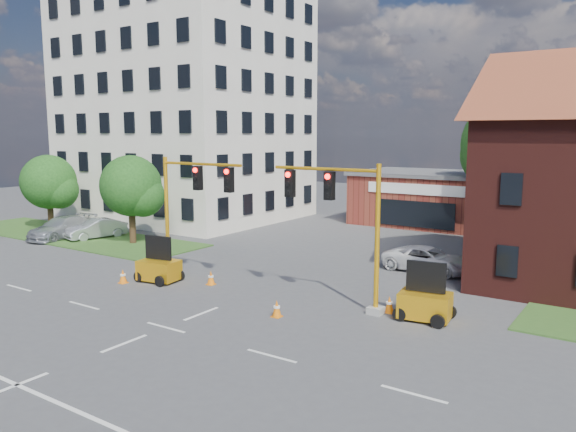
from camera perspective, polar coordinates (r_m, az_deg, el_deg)
The scene contains 19 objects.
ground at distance 22.48m, azimuth -12.31°, elevation -11.00°, with size 120.00×120.00×0.00m, color #47484A.
grass_verge_nw at distance 43.75m, azimuth -21.10°, elevation -1.85°, with size 22.00×6.00×0.08m, color #315A21.
lane_markings at distance 20.66m, azimuth -18.47°, elevation -13.01°, with size 60.00×36.00×0.01m, color white, non-canonical shape.
office_block at distance 50.94m, azimuth -10.51°, elevation 11.54°, with size 18.40×15.40×20.60m.
brick_shop at distance 47.44m, azimuth 14.67°, elevation 1.79°, with size 12.40×8.40×4.30m.
tree_large at distance 42.53m, azimuth 22.36°, elevation 6.34°, with size 7.41×7.06×10.14m.
tree_nw_front at distance 38.73m, azimuth -15.38°, elevation 2.71°, with size 4.27×4.07×5.97m.
tree_nw_rear at distance 47.03m, azimuth -22.91°, elevation 3.01°, with size 4.39×4.18×5.77m.
signal_mast_west at distance 28.76m, azimuth -9.97°, elevation 1.33°, with size 5.30×0.60×6.20m.
signal_mast_east at distance 23.62m, azimuth 5.48°, elevation -0.10°, with size 5.30×0.60×6.20m.
trailer_west at distance 29.03m, azimuth -12.97°, elevation -5.16°, with size 2.12×1.58×2.22m.
trailer_east at distance 23.27m, azimuth 13.75°, elevation -8.54°, with size 2.17×1.61×2.27m.
cone_a at distance 29.24m, azimuth -16.42°, elevation -5.92°, with size 0.40×0.40×0.70m.
cone_b at distance 28.04m, azimuth -7.84°, elevation -6.26°, with size 0.40×0.40×0.70m.
cone_c at distance 23.07m, azimuth -1.15°, elevation -9.41°, with size 0.40×0.40×0.70m.
cone_d at distance 23.97m, azimuth 10.26°, elevation -8.86°, with size 0.40×0.40×0.70m.
pickup_white at distance 31.23m, azimuth 14.00°, elevation -4.30°, with size 2.20×4.78×1.33m, color white.
sedan_silver_front at distance 41.99m, azimuth -18.92°, elevation -1.24°, with size 1.48×4.25×1.40m, color #AEB2B6.
sedan_silver_rear at distance 42.95m, azimuth -22.00°, elevation -1.11°, with size 2.13×5.25×1.52m, color #AEB2B6.
Camera 1 is at (15.44, -14.57, 7.39)m, focal length 35.00 mm.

